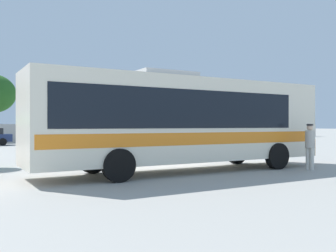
{
  "coord_description": "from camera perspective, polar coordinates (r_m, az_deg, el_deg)",
  "views": [
    {
      "loc": [
        -7.86,
        -12.95,
        1.76
      ],
      "look_at": [
        0.71,
        2.32,
        1.71
      ],
      "focal_mm": 40.06,
      "sensor_mm": 36.0,
      "label": 1
    }
  ],
  "objects": [
    {
      "name": "utility_pole_near",
      "position": [
        47.98,
        -2.36,
        3.65
      ],
      "size": [
        1.8,
        0.31,
        8.99
      ],
      "color": "#4C3823",
      "rests_on": "ground_plane"
    },
    {
      "name": "attendant_by_bus_door",
      "position": [
        15.68,
        20.77,
        -2.53
      ],
      "size": [
        0.45,
        0.45,
        1.8
      ],
      "color": "silver",
      "rests_on": "ground_plane"
    },
    {
      "name": "utility_pole_far",
      "position": [
        46.04,
        -2.35,
        2.7
      ],
      "size": [
        1.77,
        0.57,
        7.25
      ],
      "color": "#4C3823",
      "rests_on": "ground_plane"
    },
    {
      "name": "perimeter_wall",
      "position": [
        39.88,
        -17.95,
        -1.05
      ],
      "size": [
        80.0,
        0.3,
        1.85
      ],
      "primitive_type": "cube",
      "color": "beige",
      "rests_on": "ground_plane"
    },
    {
      "name": "coach_bus_cream_orange",
      "position": [
        14.07,
        2.09,
        1.01
      ],
      "size": [
        11.66,
        2.86,
        3.69
      ],
      "color": "silver",
      "rests_on": "ground_plane"
    },
    {
      "name": "ground_plane",
      "position": [
        24.32,
        -10.4,
        -3.99
      ],
      "size": [
        300.0,
        300.0,
        0.0
      ],
      "primitive_type": "plane",
      "color": "#A3A099"
    },
    {
      "name": "parked_car_third_dark_blue",
      "position": [
        36.41,
        -14.3,
        -1.43
      ],
      "size": [
        4.16,
        2.08,
        1.41
      ],
      "color": "navy",
      "rests_on": "ground_plane"
    }
  ]
}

